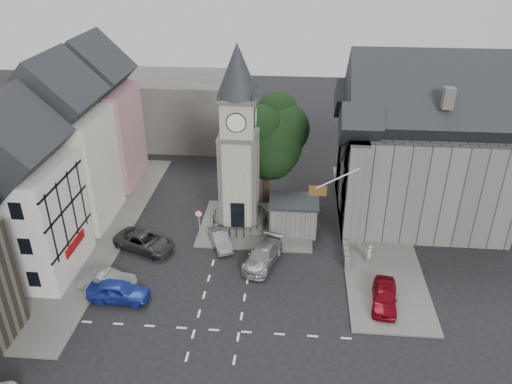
# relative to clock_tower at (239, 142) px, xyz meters

# --- Properties ---
(ground) EXTENTS (120.00, 120.00, 0.00)m
(ground) POSITION_rel_clock_tower_xyz_m (0.00, -7.99, -8.12)
(ground) COLOR black
(ground) RESTS_ON ground
(pavement_west) EXTENTS (6.00, 30.00, 0.14)m
(pavement_west) POSITION_rel_clock_tower_xyz_m (-12.50, -1.99, -8.05)
(pavement_west) COLOR #595651
(pavement_west) RESTS_ON ground
(pavement_east) EXTENTS (6.00, 26.00, 0.14)m
(pavement_east) POSITION_rel_clock_tower_xyz_m (12.00, 0.01, -8.05)
(pavement_east) COLOR #595651
(pavement_east) RESTS_ON ground
(central_island) EXTENTS (10.00, 8.00, 0.16)m
(central_island) POSITION_rel_clock_tower_xyz_m (1.50, 0.01, -8.04)
(central_island) COLOR #595651
(central_island) RESTS_ON ground
(road_markings) EXTENTS (20.00, 8.00, 0.01)m
(road_markings) POSITION_rel_clock_tower_xyz_m (0.00, -13.49, -8.12)
(road_markings) COLOR silver
(road_markings) RESTS_ON ground
(clock_tower) EXTENTS (4.86, 4.86, 16.25)m
(clock_tower) POSITION_rel_clock_tower_xyz_m (0.00, 0.00, 0.00)
(clock_tower) COLOR #4C4944
(clock_tower) RESTS_ON ground
(stone_shelter) EXTENTS (4.30, 3.30, 3.08)m
(stone_shelter) POSITION_rel_clock_tower_xyz_m (4.80, -0.49, -6.57)
(stone_shelter) COLOR #625F5A
(stone_shelter) RESTS_ON ground
(town_tree) EXTENTS (7.20, 7.20, 10.80)m
(town_tree) POSITION_rel_clock_tower_xyz_m (2.00, 5.01, -1.15)
(town_tree) COLOR black
(town_tree) RESTS_ON ground
(warning_sign_post) EXTENTS (0.70, 0.19, 2.85)m
(warning_sign_post) POSITION_rel_clock_tower_xyz_m (-3.20, -2.56, -6.09)
(warning_sign_post) COLOR black
(warning_sign_post) RESTS_ON ground
(terrace_pink) EXTENTS (8.10, 7.60, 12.80)m
(terrace_pink) POSITION_rel_clock_tower_xyz_m (-15.50, 8.01, -1.54)
(terrace_pink) COLOR tan
(terrace_pink) RESTS_ON ground
(terrace_cream) EXTENTS (8.10, 7.60, 12.80)m
(terrace_cream) POSITION_rel_clock_tower_xyz_m (-15.50, 0.01, -1.54)
(terrace_cream) COLOR beige
(terrace_cream) RESTS_ON ground
(terrace_tudor) EXTENTS (8.10, 7.60, 12.00)m
(terrace_tudor) POSITION_rel_clock_tower_xyz_m (-15.50, -7.99, -1.93)
(terrace_tudor) COLOR silver
(terrace_tudor) RESTS_ON ground
(backdrop_west) EXTENTS (20.00, 10.00, 8.00)m
(backdrop_west) POSITION_rel_clock_tower_xyz_m (-12.00, 20.01, -4.12)
(backdrop_west) COLOR #4C4944
(backdrop_west) RESTS_ON ground
(east_building) EXTENTS (14.40, 11.40, 12.60)m
(east_building) POSITION_rel_clock_tower_xyz_m (15.59, 3.01, -1.86)
(east_building) COLOR #625F5A
(east_building) RESTS_ON ground
(east_boundary_wall) EXTENTS (0.40, 16.00, 0.90)m
(east_boundary_wall) POSITION_rel_clock_tower_xyz_m (9.20, 2.01, -7.67)
(east_boundary_wall) COLOR #625F5A
(east_boundary_wall) RESTS_ON ground
(flagpole) EXTENTS (3.68, 0.10, 2.74)m
(flagpole) POSITION_rel_clock_tower_xyz_m (8.00, -3.99, -1.12)
(flagpole) COLOR white
(flagpole) RESTS_ON ground
(car_west_blue) EXTENTS (4.56, 1.96, 1.53)m
(car_west_blue) POSITION_rel_clock_tower_xyz_m (-7.50, -11.01, -7.35)
(car_west_blue) COLOR #1C329E
(car_west_blue) RESTS_ON ground
(car_west_silver) EXTENTS (4.26, 1.61, 1.39)m
(car_west_silver) POSITION_rel_clock_tower_xyz_m (-8.81, -9.74, -7.43)
(car_west_silver) COLOR gray
(car_west_silver) RESTS_ON ground
(car_west_grey) EXTENTS (5.72, 4.09, 1.45)m
(car_west_grey) POSITION_rel_clock_tower_xyz_m (-7.50, -4.49, -7.40)
(car_west_grey) COLOR #2E2E31
(car_west_grey) RESTS_ON ground
(car_island_silver) EXTENTS (2.67, 3.97, 1.24)m
(car_island_silver) POSITION_rel_clock_tower_xyz_m (-1.26, -3.49, -7.50)
(car_island_silver) COLOR gray
(car_island_silver) RESTS_ON ground
(car_island_east) EXTENTS (3.48, 5.49, 1.48)m
(car_island_east) POSITION_rel_clock_tower_xyz_m (2.50, -5.69, -7.38)
(car_island_east) COLOR gray
(car_island_east) RESTS_ON ground
(car_east_red) EXTENTS (2.30, 4.48, 1.46)m
(car_east_red) POSITION_rel_clock_tower_xyz_m (11.50, -9.88, -7.39)
(car_east_red) COLOR maroon
(car_east_red) RESTS_ON ground
(pedestrian) EXTENTS (0.68, 0.67, 1.58)m
(pedestrian) POSITION_rel_clock_tower_xyz_m (10.96, -4.74, -7.33)
(pedestrian) COLOR beige
(pedestrian) RESTS_ON ground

